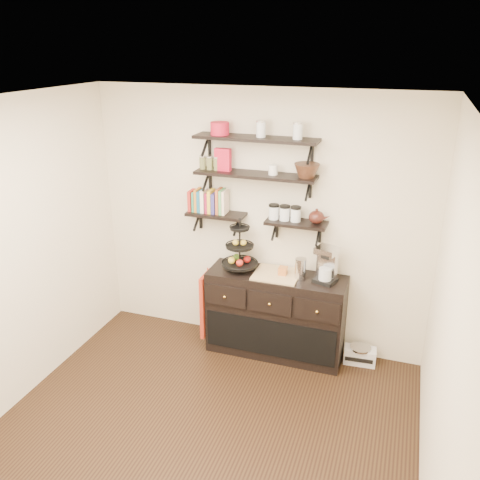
% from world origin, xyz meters
% --- Properties ---
extents(floor, '(3.50, 3.50, 0.00)m').
position_xyz_m(floor, '(0.00, 0.00, 0.00)').
color(floor, black).
rests_on(floor, ground).
extents(ceiling, '(3.50, 3.50, 0.02)m').
position_xyz_m(ceiling, '(0.00, 0.00, 2.70)').
color(ceiling, white).
rests_on(ceiling, back_wall).
extents(back_wall, '(3.50, 0.02, 2.70)m').
position_xyz_m(back_wall, '(0.00, 1.75, 1.35)').
color(back_wall, beige).
rests_on(back_wall, ground).
extents(right_wall, '(0.02, 3.50, 2.70)m').
position_xyz_m(right_wall, '(1.75, 0.00, 1.35)').
color(right_wall, beige).
rests_on(right_wall, ground).
extents(shelf_top, '(1.20, 0.27, 0.23)m').
position_xyz_m(shelf_top, '(0.00, 1.62, 2.23)').
color(shelf_top, black).
rests_on(shelf_top, back_wall).
extents(shelf_mid, '(1.20, 0.27, 0.23)m').
position_xyz_m(shelf_mid, '(0.00, 1.62, 1.88)').
color(shelf_mid, black).
rests_on(shelf_mid, back_wall).
extents(shelf_low_left, '(0.60, 0.25, 0.23)m').
position_xyz_m(shelf_low_left, '(-0.42, 1.63, 1.43)').
color(shelf_low_left, black).
rests_on(shelf_low_left, back_wall).
extents(shelf_low_right, '(0.60, 0.25, 0.23)m').
position_xyz_m(shelf_low_right, '(0.42, 1.63, 1.43)').
color(shelf_low_right, black).
rests_on(shelf_low_right, back_wall).
extents(cookbooks, '(0.40, 0.15, 0.26)m').
position_xyz_m(cookbooks, '(-0.49, 1.63, 1.57)').
color(cookbooks, '#A6241D').
rests_on(cookbooks, shelf_low_left).
extents(glass_canisters, '(0.32, 0.10, 0.13)m').
position_xyz_m(glass_canisters, '(0.30, 1.63, 1.51)').
color(glass_canisters, silver).
rests_on(glass_canisters, shelf_low_right).
extents(sideboard, '(1.40, 0.50, 0.92)m').
position_xyz_m(sideboard, '(0.27, 1.51, 0.45)').
color(sideboard, black).
rests_on(sideboard, floor).
extents(fruit_stand, '(0.36, 0.36, 0.54)m').
position_xyz_m(fruit_stand, '(-0.12, 1.52, 1.09)').
color(fruit_stand, black).
rests_on(fruit_stand, sideboard).
extents(candle, '(0.08, 0.08, 0.08)m').
position_xyz_m(candle, '(0.33, 1.51, 0.96)').
color(candle, '#B9652A').
rests_on(candle, sideboard).
extents(coffee_maker, '(0.24, 0.25, 0.36)m').
position_xyz_m(coffee_maker, '(0.75, 1.54, 1.07)').
color(coffee_maker, black).
rests_on(coffee_maker, sideboard).
extents(thermal_carafe, '(0.11, 0.11, 0.22)m').
position_xyz_m(thermal_carafe, '(0.51, 1.49, 1.01)').
color(thermal_carafe, silver).
rests_on(thermal_carafe, sideboard).
extents(apron, '(0.04, 0.30, 0.70)m').
position_xyz_m(apron, '(-0.46, 1.41, 0.50)').
color(apron, maroon).
rests_on(apron, sideboard).
extents(radio, '(0.33, 0.23, 0.19)m').
position_xyz_m(radio, '(1.15, 1.59, 0.09)').
color(radio, silver).
rests_on(radio, floor).
extents(recipe_box, '(0.16, 0.07, 0.22)m').
position_xyz_m(recipe_box, '(-0.33, 1.61, 2.01)').
color(recipe_box, red).
rests_on(recipe_box, shelf_mid).
extents(walnut_bowl, '(0.24, 0.24, 0.13)m').
position_xyz_m(walnut_bowl, '(0.50, 1.61, 1.96)').
color(walnut_bowl, black).
rests_on(walnut_bowl, shelf_mid).
extents(ramekins, '(0.09, 0.09, 0.10)m').
position_xyz_m(ramekins, '(0.18, 1.61, 1.95)').
color(ramekins, white).
rests_on(ramekins, shelf_mid).
extents(teapot, '(0.22, 0.18, 0.15)m').
position_xyz_m(teapot, '(0.61, 1.63, 1.53)').
color(teapot, '#361510').
rests_on(teapot, shelf_low_right).
extents(red_pot, '(0.18, 0.18, 0.12)m').
position_xyz_m(red_pot, '(-0.36, 1.61, 2.31)').
color(red_pot, red).
rests_on(red_pot, shelf_top).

